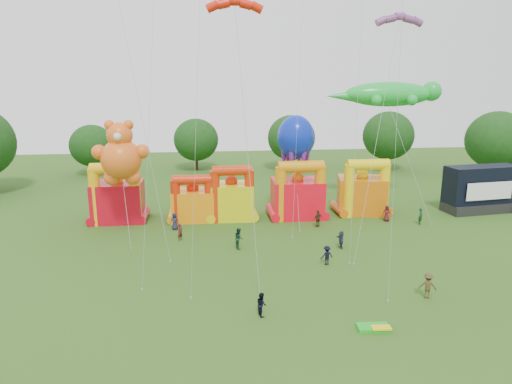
{
  "coord_description": "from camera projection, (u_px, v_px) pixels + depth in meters",
  "views": [
    {
      "loc": [
        -7.25,
        -21.64,
        15.15
      ],
      "look_at": [
        -2.59,
        18.0,
        5.48
      ],
      "focal_mm": 32.0,
      "sensor_mm": 36.0,
      "label": 1
    }
  ],
  "objects": [
    {
      "name": "ground",
      "position": [
        340.0,
        362.0,
        25.27
      ],
      "size": [
        160.0,
        160.0,
        0.0
      ],
      "primitive_type": "plane",
      "color": "#2F5417",
      "rests_on": "ground"
    },
    {
      "name": "tree_ring",
      "position": [
        320.0,
        253.0,
        24.26
      ],
      "size": [
        124.9,
        127.01,
        12.07
      ],
      "color": "#352314",
      "rests_on": "ground"
    },
    {
      "name": "bouncy_castle_0",
      "position": [
        118.0,
        199.0,
        50.35
      ],
      "size": [
        5.4,
        4.34,
        6.83
      ],
      "color": "red",
      "rests_on": "ground"
    },
    {
      "name": "bouncy_castle_1",
      "position": [
        193.0,
        202.0,
        50.82
      ],
      "size": [
        4.74,
        3.82,
        5.4
      ],
      "color": "orange",
      "rests_on": "ground"
    },
    {
      "name": "bouncy_castle_2",
      "position": [
        232.0,
        198.0,
        51.22
      ],
      "size": [
        4.98,
        4.06,
        6.34
      ],
      "color": "#D7D00B",
      "rests_on": "ground"
    },
    {
      "name": "bouncy_castle_3",
      "position": [
        298.0,
        195.0,
        51.89
      ],
      "size": [
        5.8,
        4.7,
        6.77
      ],
      "color": "red",
      "rests_on": "ground"
    },
    {
      "name": "bouncy_castle_4",
      "position": [
        362.0,
        192.0,
        53.46
      ],
      "size": [
        6.21,
        5.39,
        6.67
      ],
      "color": "#D2640B",
      "rests_on": "ground"
    },
    {
      "name": "stage_trailer",
      "position": [
        481.0,
        189.0,
        54.3
      ],
      "size": [
        9.09,
        4.3,
        5.53
      ],
      "color": "black",
      "rests_on": "ground"
    },
    {
      "name": "teddy_bear_kite",
      "position": [
        123.0,
        171.0,
        44.42
      ],
      "size": [
        5.58,
        6.57,
        11.69
      ],
      "color": "orange",
      "rests_on": "ground"
    },
    {
      "name": "gecko_kite",
      "position": [
        401.0,
        135.0,
        53.59
      ],
      "size": [
        14.5,
        12.15,
        15.31
      ],
      "color": "green",
      "rests_on": "ground"
    },
    {
      "name": "octopus_kite",
      "position": [
        296.0,
        154.0,
        50.92
      ],
      "size": [
        4.14,
        8.36,
        11.65
      ],
      "color": "#0B24B2",
      "rests_on": "ground"
    },
    {
      "name": "parafoil_kites",
      "position": [
        265.0,
        121.0,
        40.11
      ],
      "size": [
        31.08,
        16.65,
        27.15
      ],
      "color": "red",
      "rests_on": "ground"
    },
    {
      "name": "diamond_kites",
      "position": [
        284.0,
        73.0,
        36.32
      ],
      "size": [
        20.11,
        20.92,
        35.61
      ],
      "color": "red",
      "rests_on": "ground"
    },
    {
      "name": "folded_kite_bundle",
      "position": [
        374.0,
        328.0,
        28.58
      ],
      "size": [
        2.07,
        1.22,
        0.31
      ],
      "color": "green",
      "rests_on": "ground"
    },
    {
      "name": "spectator_0",
      "position": [
        175.0,
        221.0,
        47.76
      ],
      "size": [
        0.98,
        0.72,
        1.83
      ],
      "primitive_type": "imported",
      "rotation": [
        0.0,
        0.0,
        -0.17
      ],
      "color": "#212337",
      "rests_on": "ground"
    },
    {
      "name": "spectator_1",
      "position": [
        180.0,
        232.0,
        44.54
      ],
      "size": [
        0.71,
        0.75,
        1.72
      ],
      "primitive_type": "imported",
      "rotation": [
        0.0,
        0.0,
        0.91
      ],
      "color": "#4D1B16",
      "rests_on": "ground"
    },
    {
      "name": "spectator_2",
      "position": [
        239.0,
        238.0,
        42.41
      ],
      "size": [
        0.82,
        1.01,
        1.97
      ],
      "primitive_type": "imported",
      "rotation": [
        0.0,
        0.0,
        1.65
      ],
      "color": "#153623",
      "rests_on": "ground"
    },
    {
      "name": "spectator_3",
      "position": [
        327.0,
        255.0,
        38.57
      ],
      "size": [
        1.19,
        0.83,
        1.69
      ],
      "primitive_type": "imported",
      "rotation": [
        0.0,
        0.0,
        3.34
      ],
      "color": "black",
      "rests_on": "ground"
    },
    {
      "name": "spectator_4",
      "position": [
        318.0,
        219.0,
        48.69
      ],
      "size": [
        1.17,
        0.84,
        1.84
      ],
      "primitive_type": "imported",
      "rotation": [
        0.0,
        0.0,
        3.55
      ],
      "color": "#3E2E18",
      "rests_on": "ground"
    },
    {
      "name": "spectator_5",
      "position": [
        341.0,
        240.0,
        42.48
      ],
      "size": [
        0.52,
        1.55,
        1.66
      ],
      "primitive_type": "imported",
      "rotation": [
        0.0,
        0.0,
        4.73
      ],
      "color": "#272C42",
      "rests_on": "ground"
    },
    {
      "name": "spectator_6",
      "position": [
        387.0,
        213.0,
        50.65
      ],
      "size": [
        1.06,
        0.97,
        1.82
      ],
      "primitive_type": "imported",
      "rotation": [
        0.0,
        0.0,
        5.71
      ],
      "color": "#50171A",
      "rests_on": "ground"
    },
    {
      "name": "spectator_7",
      "position": [
        421.0,
        216.0,
        49.54
      ],
      "size": [
        0.73,
        0.8,
        1.83
      ],
      "primitive_type": "imported",
      "rotation": [
        0.0,
        0.0,
        1.01
      ],
      "color": "#163720",
      "rests_on": "ground"
    },
    {
      "name": "spectator_8",
      "position": [
        262.0,
        304.0,
        30.19
      ],
      "size": [
        0.78,
        0.91,
        1.62
      ],
      "primitive_type": "imported",
      "rotation": [
        0.0,
        0.0,
        1.81
      ],
      "color": "black",
      "rests_on": "ground"
    },
    {
      "name": "spectator_9",
      "position": [
        428.0,
        286.0,
        32.62
      ],
      "size": [
        1.41,
        1.16,
        1.9
      ],
      "primitive_type": "imported",
      "rotation": [
        0.0,
        0.0,
        2.71
      ],
      "color": "#46391C",
      "rests_on": "ground"
    }
  ]
}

